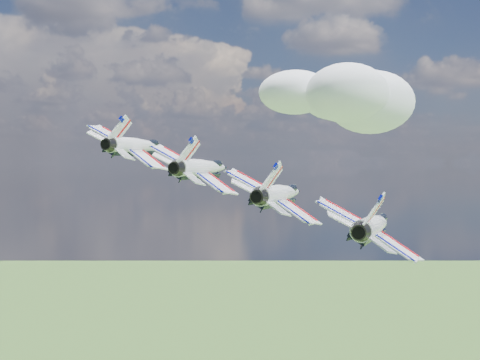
{
  "coord_description": "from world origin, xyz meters",
  "views": [
    {
      "loc": [
        0.56,
        -94.73,
        146.06
      ],
      "look_at": [
        2.91,
        -10.87,
        143.96
      ],
      "focal_mm": 50.0,
      "sensor_mm": 36.0,
      "label": 1
    }
  ],
  "objects_px": {
    "jet_0": "(138,146)",
    "jet_1": "(203,168)",
    "jet_2": "(280,194)",
    "jet_3": "(374,225)"
  },
  "relations": [
    {
      "from": "jet_0",
      "to": "jet_1",
      "type": "bearing_deg",
      "value": -17.4
    },
    {
      "from": "jet_2",
      "to": "jet_3",
      "type": "xyz_separation_m",
      "value": [
        9.48,
        -7.98,
        -3.07
      ]
    },
    {
      "from": "jet_0",
      "to": "jet_1",
      "type": "height_order",
      "value": "jet_0"
    },
    {
      "from": "jet_0",
      "to": "jet_1",
      "type": "distance_m",
      "value": 12.77
    },
    {
      "from": "jet_0",
      "to": "jet_1",
      "type": "xyz_separation_m",
      "value": [
        9.48,
        -7.98,
        -3.07
      ]
    },
    {
      "from": "jet_2",
      "to": "jet_3",
      "type": "relative_size",
      "value": 1.0
    },
    {
      "from": "jet_2",
      "to": "jet_3",
      "type": "bearing_deg",
      "value": -17.4
    },
    {
      "from": "jet_1",
      "to": "jet_2",
      "type": "relative_size",
      "value": 1.0
    },
    {
      "from": "jet_2",
      "to": "jet_3",
      "type": "distance_m",
      "value": 12.77
    },
    {
      "from": "jet_0",
      "to": "jet_3",
      "type": "relative_size",
      "value": 1.0
    }
  ]
}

